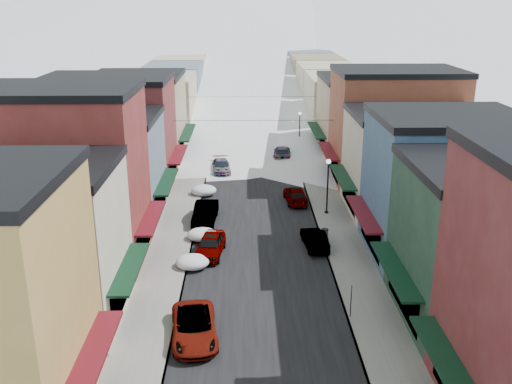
{
  "coord_description": "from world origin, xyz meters",
  "views": [
    {
      "loc": [
        -0.95,
        -17.29,
        17.8
      ],
      "look_at": [
        0.0,
        28.73,
        2.3
      ],
      "focal_mm": 40.0,
      "sensor_mm": 36.0,
      "label": 1
    }
  ],
  "objects_px": {
    "car_dark_hatch": "(205,213)",
    "streetlamp_near": "(328,179)",
    "car_green_sedan": "(315,239)",
    "car_silver_sedan": "(211,245)",
    "car_white_suv": "(194,327)",
    "trash_can": "(325,235)"
  },
  "relations": [
    {
      "from": "car_white_suv",
      "to": "car_green_sedan",
      "type": "height_order",
      "value": "car_white_suv"
    },
    {
      "from": "car_green_sedan",
      "to": "car_silver_sedan",
      "type": "bearing_deg",
      "value": 2.88
    },
    {
      "from": "streetlamp_near",
      "to": "trash_can",
      "type": "bearing_deg",
      "value": -99.3
    },
    {
      "from": "car_green_sedan",
      "to": "streetlamp_near",
      "type": "bearing_deg",
      "value": -110.53
    },
    {
      "from": "car_green_sedan",
      "to": "streetlamp_near",
      "type": "distance_m",
      "value": 7.65
    },
    {
      "from": "car_dark_hatch",
      "to": "car_green_sedan",
      "type": "height_order",
      "value": "car_dark_hatch"
    },
    {
      "from": "car_dark_hatch",
      "to": "trash_can",
      "type": "relative_size",
      "value": 5.34
    },
    {
      "from": "trash_can",
      "to": "car_silver_sedan",
      "type": "bearing_deg",
      "value": -166.6
    },
    {
      "from": "car_silver_sedan",
      "to": "trash_can",
      "type": "xyz_separation_m",
      "value": [
        8.7,
        2.07,
        -0.14
      ]
    },
    {
      "from": "car_dark_hatch",
      "to": "streetlamp_near",
      "type": "xyz_separation_m",
      "value": [
        10.49,
        1.62,
        2.38
      ]
    },
    {
      "from": "car_dark_hatch",
      "to": "car_green_sedan",
      "type": "xyz_separation_m",
      "value": [
        8.6,
        -5.35,
        -0.14
      ]
    },
    {
      "from": "car_silver_sedan",
      "to": "car_dark_hatch",
      "type": "distance_m",
      "value": 6.53
    },
    {
      "from": "trash_can",
      "to": "streetlamp_near",
      "type": "bearing_deg",
      "value": 80.7
    },
    {
      "from": "car_silver_sedan",
      "to": "car_dark_hatch",
      "type": "height_order",
      "value": "car_dark_hatch"
    },
    {
      "from": "car_silver_sedan",
      "to": "car_green_sedan",
      "type": "relative_size",
      "value": 1.08
    },
    {
      "from": "car_silver_sedan",
      "to": "car_dark_hatch",
      "type": "xyz_separation_m",
      "value": [
        -0.8,
        6.48,
        0.06
      ]
    },
    {
      "from": "car_white_suv",
      "to": "car_dark_hatch",
      "type": "xyz_separation_m",
      "value": [
        -0.51,
        17.5,
        0.11
      ]
    },
    {
      "from": "car_dark_hatch",
      "to": "car_green_sedan",
      "type": "bearing_deg",
      "value": -28.38
    },
    {
      "from": "car_white_suv",
      "to": "car_dark_hatch",
      "type": "distance_m",
      "value": 17.51
    },
    {
      "from": "trash_can",
      "to": "streetlamp_near",
      "type": "height_order",
      "value": "streetlamp_near"
    },
    {
      "from": "car_silver_sedan",
      "to": "car_green_sedan",
      "type": "xyz_separation_m",
      "value": [
        7.8,
        1.13,
        -0.08
      ]
    },
    {
      "from": "car_dark_hatch",
      "to": "trash_can",
      "type": "bearing_deg",
      "value": -21.4
    }
  ]
}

